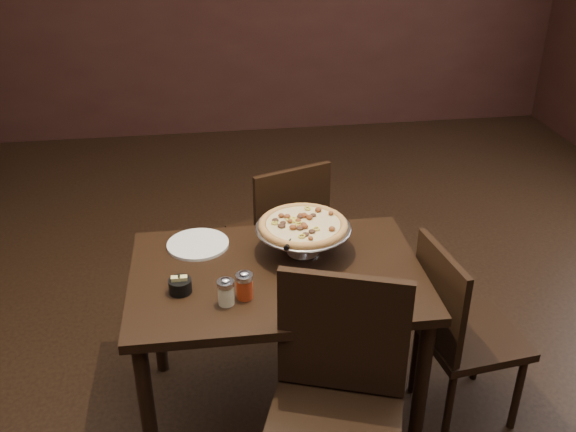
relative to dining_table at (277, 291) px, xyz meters
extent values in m
cube|color=black|center=(-0.10, -0.09, -0.62)|extent=(6.00, 7.00, 0.02)
cube|color=black|center=(0.00, 0.00, 0.07)|extent=(1.13, 0.76, 0.04)
cylinder|color=black|center=(-0.51, -0.31, -0.28)|extent=(0.06, 0.06, 0.66)
cylinder|color=black|center=(0.50, -0.32, -0.28)|extent=(0.06, 0.06, 0.66)
cylinder|color=black|center=(-0.50, 0.32, -0.28)|extent=(0.06, 0.06, 0.66)
cylinder|color=black|center=(0.51, 0.31, -0.28)|extent=(0.06, 0.06, 0.66)
cylinder|color=#B7B8BF|center=(0.12, 0.12, 0.10)|extent=(0.13, 0.13, 0.01)
cylinder|color=#B7B8BF|center=(0.12, 0.12, 0.15)|extent=(0.03, 0.03, 0.10)
cylinder|color=#B7B8BF|center=(0.12, 0.12, 0.20)|extent=(0.09, 0.09, 0.01)
cylinder|color=#9E9EA3|center=(0.12, 0.12, 0.21)|extent=(0.37, 0.37, 0.01)
torus|color=#9E9EA3|center=(0.12, 0.12, 0.21)|extent=(0.38, 0.38, 0.01)
cylinder|color=olive|center=(0.12, 0.12, 0.22)|extent=(0.34, 0.34, 0.01)
torus|color=olive|center=(0.12, 0.12, 0.22)|extent=(0.35, 0.35, 0.03)
cylinder|color=tan|center=(0.12, 0.12, 0.23)|extent=(0.29, 0.29, 0.01)
cylinder|color=beige|center=(-0.20, -0.18, 0.13)|extent=(0.06, 0.06, 0.08)
cylinder|color=#B7B8BF|center=(-0.20, -0.18, 0.18)|extent=(0.06, 0.06, 0.02)
ellipsoid|color=#B7B8BF|center=(-0.20, -0.18, 0.19)|extent=(0.03, 0.03, 0.01)
cylinder|color=maroon|center=(-0.14, -0.15, 0.13)|extent=(0.06, 0.06, 0.08)
cylinder|color=#B7B8BF|center=(-0.14, -0.15, 0.18)|extent=(0.06, 0.06, 0.02)
ellipsoid|color=#B7B8BF|center=(-0.14, -0.15, 0.20)|extent=(0.03, 0.03, 0.01)
cylinder|color=black|center=(-0.36, -0.08, 0.12)|extent=(0.08, 0.08, 0.05)
cube|color=#D4C87A|center=(-0.38, -0.08, 0.13)|extent=(0.03, 0.02, 0.06)
cube|color=#D4C87A|center=(-0.35, -0.08, 0.13)|extent=(0.03, 0.02, 0.06)
cube|color=silver|center=(0.26, -0.21, 0.10)|extent=(0.17, 0.17, 0.01)
cylinder|color=white|center=(-0.29, 0.24, 0.10)|extent=(0.25, 0.25, 0.01)
cylinder|color=white|center=(0.15, -0.27, 0.10)|extent=(0.25, 0.25, 0.01)
cone|color=#B7B8BF|center=(0.06, 0.01, 0.21)|extent=(0.17, 0.17, 0.00)
cylinder|color=black|center=(0.06, 0.01, 0.22)|extent=(0.08, 0.13, 0.03)
cube|color=black|center=(0.09, 0.77, -0.20)|extent=(0.50, 0.50, 0.04)
cube|color=black|center=(0.15, 0.61, 0.03)|extent=(0.38, 0.16, 0.41)
cylinder|color=black|center=(0.19, 0.98, -0.41)|extent=(0.03, 0.03, 0.38)
cylinder|color=black|center=(-0.11, 0.87, -0.41)|extent=(0.03, 0.03, 0.38)
cylinder|color=black|center=(0.30, 0.68, -0.41)|extent=(0.03, 0.03, 0.38)
cylinder|color=black|center=(0.00, 0.57, -0.41)|extent=(0.03, 0.03, 0.38)
cube|color=black|center=(0.16, -0.41, 0.10)|extent=(0.42, 0.18, 0.45)
cube|color=black|center=(0.77, -0.12, -0.22)|extent=(0.42, 0.42, 0.04)
cube|color=black|center=(0.60, -0.14, 0.01)|extent=(0.07, 0.38, 0.40)
cylinder|color=black|center=(0.94, -0.25, -0.42)|extent=(0.03, 0.03, 0.37)
cylinder|color=black|center=(0.91, 0.05, -0.42)|extent=(0.03, 0.03, 0.37)
cylinder|color=black|center=(0.64, -0.29, -0.42)|extent=(0.03, 0.03, 0.37)
cylinder|color=black|center=(0.60, 0.01, -0.42)|extent=(0.03, 0.03, 0.37)
camera|label=1|loc=(-0.26, -2.04, 1.43)|focal=40.00mm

